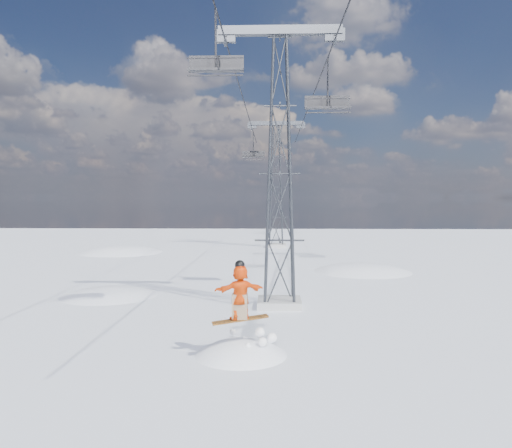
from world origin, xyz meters
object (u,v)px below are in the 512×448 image
object	(u,v)px
lift_tower_near	(280,174)
snowboarder_jump	(241,411)
lift_chair_near	(216,65)
lift_tower_far	(276,187)

from	to	relation	value
lift_tower_near	snowboarder_jump	world-z (taller)	lift_tower_near
snowboarder_jump	lift_chair_near	world-z (taller)	lift_chair_near
snowboarder_jump	lift_tower_far	bearing A→B (deg)	87.86
lift_tower_near	lift_chair_near	xyz separation A→B (m)	(-2.20, -3.51, 3.53)
lift_tower_near	lift_tower_far	size ratio (longest dim) A/B	1.00
lift_tower_far	lift_chair_near	size ratio (longest dim) A/B	4.93
lift_tower_far	snowboarder_jump	distance (m)	32.29
snowboarder_jump	lift_chair_near	xyz separation A→B (m)	(-1.02, 2.97, 10.64)
snowboarder_jump	lift_chair_near	size ratio (longest dim) A/B	2.90
lift_tower_near	lift_chair_near	size ratio (longest dim) A/B	4.93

